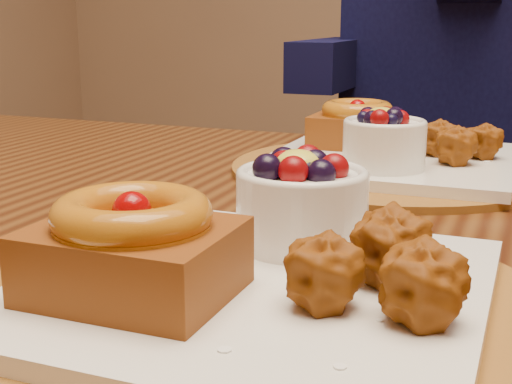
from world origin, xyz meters
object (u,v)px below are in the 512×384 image
(dining_table, at_px, (341,299))
(chair_far, at_px, (496,224))
(place_setting_near, at_px, (253,266))
(place_setting_far, at_px, (389,152))

(dining_table, height_order, chair_far, chair_far)
(place_setting_near, distance_m, chair_far, 1.15)
(place_setting_near, bearing_deg, place_setting_far, 89.94)
(chair_far, bearing_deg, dining_table, -98.65)
(dining_table, distance_m, chair_far, 0.92)
(dining_table, bearing_deg, place_setting_near, -90.86)
(place_setting_near, height_order, chair_far, chair_far)
(dining_table, relative_size, chair_far, 1.73)
(place_setting_far, bearing_deg, place_setting_near, -90.06)
(dining_table, relative_size, place_setting_near, 4.21)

